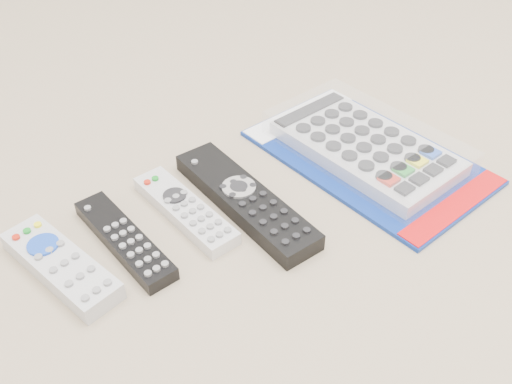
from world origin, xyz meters
TOP-DOWN VIEW (x-y plane):
  - remote_small_grey at (-0.22, 0.05)m, footprint 0.08×0.17m
  - remote_slim_black at (-0.15, 0.05)m, footprint 0.05×0.18m
  - remote_silver_dvd at (-0.06, 0.05)m, footprint 0.05×0.17m
  - remote_large_black at (0.01, 0.02)m, footprint 0.06×0.24m
  - jumbo_remote_packaged at (0.21, -0.00)m, footprint 0.21×0.34m

SIDE VIEW (x-z plane):
  - remote_slim_black at x=-0.15m, z-range 0.00..0.02m
  - remote_silver_dvd at x=-0.06m, z-range 0.00..0.02m
  - remote_small_grey at x=-0.22m, z-range 0.00..0.03m
  - remote_large_black at x=0.01m, z-range 0.00..0.03m
  - jumbo_remote_packaged at x=0.21m, z-range 0.00..0.04m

